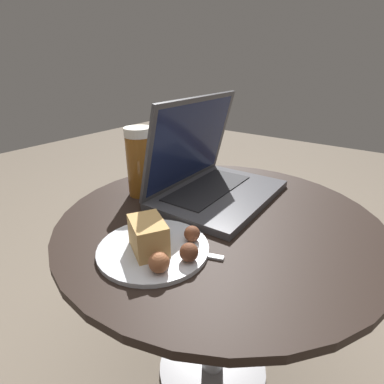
# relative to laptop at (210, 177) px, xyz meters

# --- Properties ---
(ground_plane) EXTENTS (6.00, 6.00, 0.00)m
(ground_plane) POSITION_rel_laptop_xyz_m (-0.09, -0.08, -0.59)
(ground_plane) COLOR #726656
(table) EXTENTS (0.74, 0.74, 0.54)m
(table) POSITION_rel_laptop_xyz_m (-0.09, -0.08, -0.16)
(table) COLOR #9E9EA3
(table) RESTS_ON ground_plane
(laptop) EXTENTS (0.36, 0.26, 0.26)m
(laptop) POSITION_rel_laptop_xyz_m (0.00, 0.00, 0.00)
(laptop) COLOR #47474C
(laptop) RESTS_ON table
(beer_glass) EXTENTS (0.07, 0.07, 0.18)m
(beer_glass) POSITION_rel_laptop_xyz_m (-0.10, 0.15, 0.04)
(beer_glass) COLOR brown
(beer_glass) RESTS_ON table
(snack_plate) EXTENTS (0.22, 0.22, 0.07)m
(snack_plate) POSITION_rel_laptop_xyz_m (-0.29, -0.06, -0.03)
(snack_plate) COLOR silver
(snack_plate) RESTS_ON table
(fork) EXTENTS (0.08, 0.19, 0.00)m
(fork) POSITION_rel_laptop_xyz_m (-0.27, -0.07, -0.05)
(fork) COLOR #B2B2B7
(fork) RESTS_ON table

